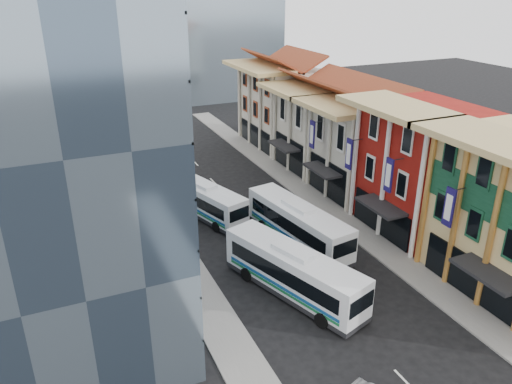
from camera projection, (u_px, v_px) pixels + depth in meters
name	position (u px, v px, depth m)	size (l,w,h in m)	color
sidewalk_right	(338.00, 216.00, 50.79)	(3.00, 90.00, 0.15)	slate
sidewalk_left	(175.00, 249.00, 44.48)	(3.00, 90.00, 0.15)	slate
shophouse_red	(422.00, 169.00, 46.28)	(8.00, 10.00, 12.00)	maroon
shophouse_cream_near	(361.00, 150.00, 54.65)	(8.00, 9.00, 10.00)	beige
shophouse_cream_mid	(319.00, 129.00, 62.20)	(8.00, 9.00, 10.00)	beige
shophouse_cream_far	(282.00, 106.00, 70.82)	(8.00, 12.00, 11.00)	beige
office_tower	(47.00, 99.00, 32.88)	(12.00, 26.00, 30.00)	#3E5063
office_block_far	(58.00, 127.00, 55.73)	(10.00, 18.00, 14.00)	gray
bus_left_near	(294.00, 271.00, 37.60)	(2.95, 12.61, 4.04)	white
bus_left_far	(204.00, 199.00, 50.35)	(2.66, 11.35, 3.64)	white
bus_right	(298.00, 223.00, 44.95)	(2.91, 12.42, 3.98)	white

